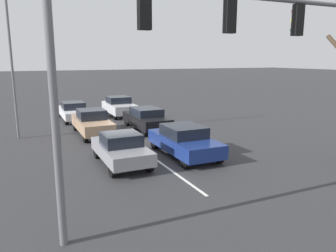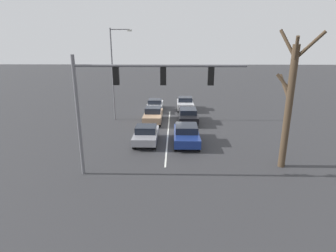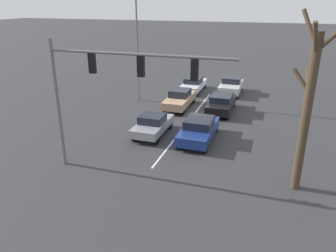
# 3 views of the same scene
# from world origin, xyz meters

# --- Properties ---
(ground_plane) EXTENTS (240.00, 240.00, 0.00)m
(ground_plane) POSITION_xyz_m (0.00, 0.00, 0.00)
(ground_plane) COLOR #333335
(lane_stripe_left_divider) EXTENTS (0.12, 15.94, 0.01)m
(lane_stripe_left_divider) POSITION_xyz_m (0.00, 1.97, 0.01)
(lane_stripe_left_divider) COLOR silver
(lane_stripe_left_divider) RESTS_ON ground_plane
(car_navy_leftlane_front) EXTENTS (1.95, 4.60, 1.47)m
(car_navy_leftlane_front) POSITION_xyz_m (-1.52, 5.27, 0.75)
(car_navy_leftlane_front) COLOR navy
(car_navy_leftlane_front) RESTS_ON ground_plane
(car_gray_midlane_front) EXTENTS (1.80, 4.01, 1.43)m
(car_gray_midlane_front) POSITION_xyz_m (1.67, 5.38, 0.73)
(car_gray_midlane_front) COLOR gray
(car_gray_midlane_front) RESTS_ON ground_plane
(car_black_leftlane_second) EXTENTS (1.85, 4.63, 1.47)m
(car_black_leftlane_second) POSITION_xyz_m (-1.95, -0.97, 0.77)
(car_black_leftlane_second) COLOR black
(car_black_leftlane_second) RESTS_ON ground_plane
(car_tan_midlane_second) EXTENTS (1.77, 4.67, 1.58)m
(car_tan_midlane_second) POSITION_xyz_m (1.62, -0.99, 0.79)
(car_tan_midlane_second) COLOR tan
(car_tan_midlane_second) RESTS_ON ground_plane
(car_white_midlane_third) EXTENTS (1.82, 4.68, 1.38)m
(car_white_midlane_third) POSITION_xyz_m (1.85, -6.68, 0.70)
(car_white_midlane_third) COLOR silver
(car_white_midlane_third) RESTS_ON ground_plane
(car_silver_leftlane_third) EXTENTS (1.93, 4.36, 1.57)m
(car_silver_leftlane_third) POSITION_xyz_m (-1.89, -7.00, 0.80)
(car_silver_leftlane_third) COLOR silver
(car_silver_leftlane_third) RESTS_ON ground_plane
(traffic_signal_gantry) EXTENTS (9.33, 0.37, 6.92)m
(traffic_signal_gantry) POSITION_xyz_m (1.92, 10.93, 5.05)
(traffic_signal_gantry) COLOR slate
(traffic_signal_gantry) RESTS_ON ground_plane
(street_lamp_right_shoulder) EXTENTS (2.21, 0.24, 9.28)m
(street_lamp_right_shoulder) POSITION_xyz_m (5.57, -1.92, 5.31)
(street_lamp_right_shoulder) COLOR slate
(street_lamp_right_shoulder) RESTS_ON ground_plane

